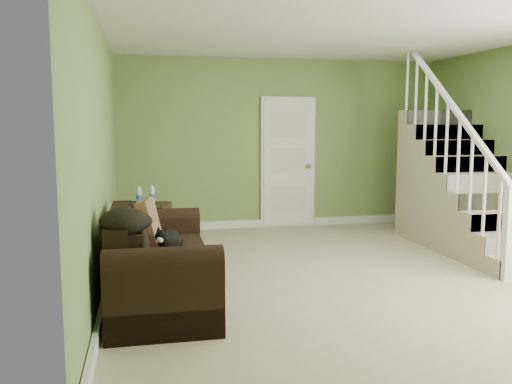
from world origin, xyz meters
name	(u,v)px	position (x,y,z in m)	size (l,w,h in m)	color
floor	(343,273)	(0.00, 0.00, 0.00)	(5.00, 5.50, 0.01)	tan
ceiling	(348,28)	(0.00, 0.00, 2.60)	(5.00, 5.50, 0.01)	white
wall_back	(281,144)	(0.00, 2.75, 1.30)	(5.00, 0.04, 2.60)	#708D4B
wall_left	(101,157)	(-2.50, 0.00, 1.30)	(0.04, 5.50, 2.60)	#708D4B
baseboard_back	(281,222)	(0.00, 2.72, 0.06)	(5.00, 0.04, 0.12)	white
baseboard_left	(109,281)	(-2.47, 0.00, 0.06)	(0.04, 5.50, 0.12)	white
door	(288,163)	(0.10, 2.71, 1.01)	(0.86, 0.12, 2.02)	white
staircase	(460,198)	(1.99, 0.97, 0.64)	(1.00, 2.51, 2.82)	tan
sofa	(156,267)	(-2.02, -0.50, 0.31)	(0.90, 2.08, 0.82)	black
side_table	(147,229)	(-2.08, 1.31, 0.32)	(0.64, 0.64, 0.86)	black
cat	(169,239)	(-1.88, -0.39, 0.54)	(0.31, 0.52, 0.25)	black
banana	(180,253)	(-1.80, -0.67, 0.47)	(0.06, 0.20, 0.06)	gold
throw_pillow	(150,222)	(-2.06, 0.11, 0.62)	(0.12, 0.47, 0.47)	#513520
throw_blanket	(124,221)	(-2.26, -1.07, 0.85)	(0.38, 0.50, 0.21)	black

